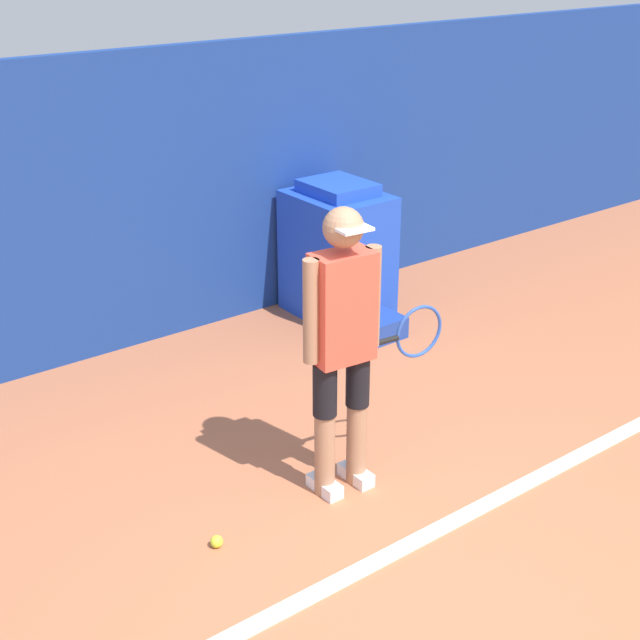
% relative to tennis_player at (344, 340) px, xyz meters
% --- Properties ---
extents(ground_plane, '(24.00, 24.00, 0.00)m').
position_rel_tennis_player_xyz_m(ground_plane, '(-0.29, -1.11, -0.96)').
color(ground_plane, '#B76642').
extents(back_wall, '(24.00, 0.10, 2.25)m').
position_rel_tennis_player_xyz_m(back_wall, '(-0.29, 2.54, 0.17)').
color(back_wall, navy).
rests_on(back_wall, ground_plane).
extents(court_baseline, '(21.60, 0.10, 0.01)m').
position_rel_tennis_player_xyz_m(court_baseline, '(-0.29, -0.65, -0.95)').
color(court_baseline, white).
rests_on(court_baseline, ground_plane).
extents(tennis_player, '(0.94, 0.30, 1.72)m').
position_rel_tennis_player_xyz_m(tennis_player, '(0.00, 0.00, 0.00)').
color(tennis_player, '#A37556').
rests_on(tennis_player, ground_plane).
extents(tennis_ball, '(0.07, 0.07, 0.07)m').
position_rel_tennis_player_xyz_m(tennis_ball, '(-0.89, -0.04, -0.92)').
color(tennis_ball, '#D1E533').
rests_on(tennis_ball, ground_plane).
extents(covered_chair, '(0.67, 0.80, 1.14)m').
position_rel_tennis_player_xyz_m(covered_chair, '(1.57, 2.04, -0.41)').
color(covered_chair, blue).
rests_on(covered_chair, ground_plane).
extents(equipment_bag, '(0.61, 0.35, 0.18)m').
position_rel_tennis_player_xyz_m(equipment_bag, '(1.40, 1.46, -0.87)').
color(equipment_bag, '#1E3D99').
rests_on(equipment_bag, ground_plane).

